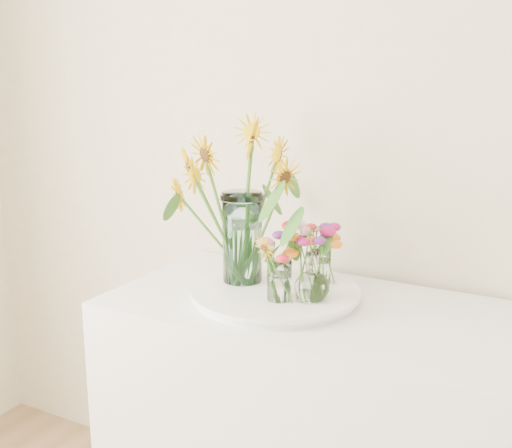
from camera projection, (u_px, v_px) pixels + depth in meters
name	position (u px, v px, depth m)	size (l,w,h in m)	color
tray	(275.00, 294.00, 1.82)	(0.46, 0.46, 0.03)	white
mason_jar	(242.00, 238.00, 1.86)	(0.12, 0.12, 0.27)	#B1EBEB
sunflower_bouquet	(242.00, 200.00, 1.83)	(0.73, 0.73, 0.49)	#E1AD04
small_vase_a	(279.00, 281.00, 1.72)	(0.07, 0.07, 0.11)	white
wildflower_posy_a	(279.00, 265.00, 1.71)	(0.19, 0.19, 0.20)	orange
small_vase_b	(312.00, 277.00, 1.72)	(0.10, 0.10, 0.14)	white
wildflower_posy_b	(313.00, 261.00, 1.71)	(0.20, 0.20, 0.23)	orange
small_vase_c	(320.00, 266.00, 1.87)	(0.06, 0.06, 0.11)	white
wildflower_posy_c	(321.00, 251.00, 1.85)	(0.17, 0.17, 0.20)	orange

